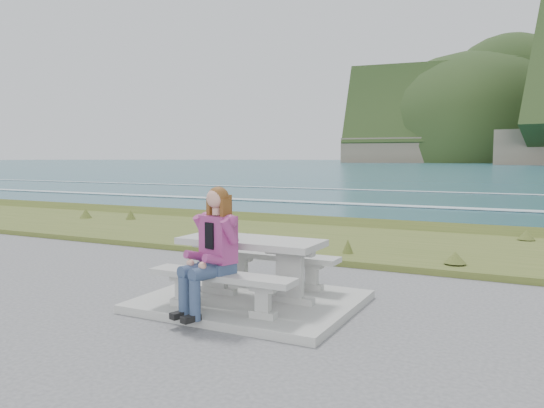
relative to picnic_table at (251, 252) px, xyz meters
The scene contains 8 objects.
concrete_slab 0.63m from the picnic_table, behind, with size 2.60×2.10×0.10m, color #959691.
picnic_table is the anchor object (origin of this frame).
bench_landward 0.74m from the picnic_table, 90.00° to the right, with size 1.80×0.35×0.45m.
bench_seaward 0.74m from the picnic_table, 90.00° to the left, with size 1.80×0.35×0.45m.
grass_verge 5.05m from the picnic_table, 90.00° to the left, with size 160.00×4.50×0.22m, color #41531F.
shore_drop 7.93m from the picnic_table, 90.00° to the left, with size 160.00×0.80×2.20m, color #625A49.
ocean 25.21m from the picnic_table, 90.00° to the left, with size 1600.00×1600.00×0.09m.
seated_woman 0.84m from the picnic_table, 96.48° to the right, with size 0.59×0.80×1.44m.
Camera 1 is at (3.19, -5.74, 1.86)m, focal length 35.00 mm.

